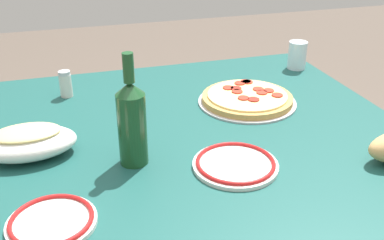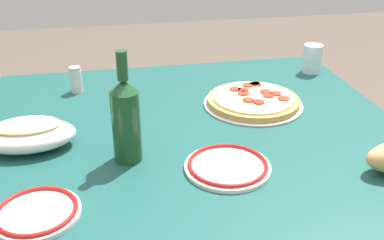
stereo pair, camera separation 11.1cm
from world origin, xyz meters
The scene contains 8 objects.
dining_table centered at (0.00, 0.00, 0.61)m, with size 1.21×1.09×0.72m.
pepperoni_pizza centered at (-0.22, -0.13, 0.73)m, with size 0.31×0.31×0.03m.
baked_pasta_dish centered at (0.44, 0.02, 0.76)m, with size 0.24×0.15×0.08m.
wine_bottle centered at (0.19, 0.13, 0.83)m, with size 0.07×0.07×0.28m.
water_glass centered at (-0.53, -0.37, 0.77)m, with size 0.07×0.07×0.10m, color silver.
side_plate_near centered at (0.39, 0.32, 0.73)m, with size 0.18×0.18×0.02m.
side_plate_far centered at (-0.04, 0.22, 0.73)m, with size 0.21×0.21×0.02m.
spice_shaker centered at (0.33, -0.35, 0.76)m, with size 0.04×0.04×0.09m.
Camera 2 is at (0.22, 1.12, 1.31)m, focal length 42.69 mm.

